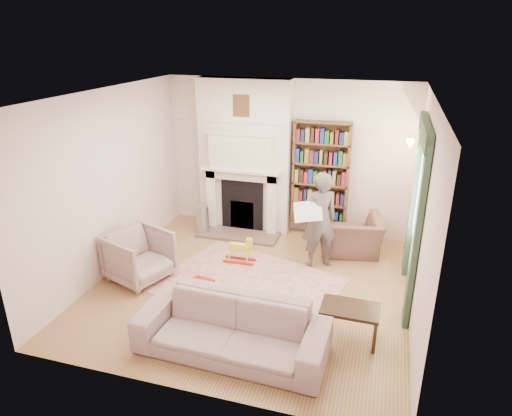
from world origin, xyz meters
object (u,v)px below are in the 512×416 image
(man_reading, at_px, (319,220))
(coffee_table, at_px, (349,323))
(armchair_left, at_px, (139,256))
(bookcase, at_px, (321,174))
(armchair_reading, at_px, (350,235))
(rocking_horse, at_px, (239,250))
(paraffin_heater, at_px, (202,220))
(sofa, at_px, (232,329))

(man_reading, distance_m, coffee_table, 1.99)
(armchair_left, xyz_separation_m, man_reading, (2.52, 1.21, 0.40))
(bookcase, relative_size, armchair_reading, 1.85)
(man_reading, relative_size, coffee_table, 2.25)
(coffee_table, distance_m, rocking_horse, 2.44)
(armchair_reading, height_order, coffee_table, armchair_reading)
(bookcase, bearing_deg, armchair_left, -134.11)
(paraffin_heater, bearing_deg, coffee_table, -39.32)
(paraffin_heater, bearing_deg, armchair_left, -98.09)
(man_reading, height_order, paraffin_heater, man_reading)
(rocking_horse, bearing_deg, sofa, -75.69)
(armchair_left, bearing_deg, armchair_reading, -38.60)
(bookcase, relative_size, man_reading, 1.18)
(sofa, height_order, man_reading, man_reading)
(sofa, relative_size, man_reading, 1.42)
(armchair_left, distance_m, sofa, 2.27)
(armchair_left, bearing_deg, paraffin_heater, 12.03)
(coffee_table, bearing_deg, rocking_horse, 142.95)
(sofa, relative_size, paraffin_heater, 4.06)
(armchair_left, xyz_separation_m, sofa, (1.91, -1.23, -0.06))
(man_reading, bearing_deg, coffee_table, 81.47)
(sofa, distance_m, rocking_horse, 2.24)
(armchair_reading, bearing_deg, paraffin_heater, -11.83)
(armchair_left, height_order, paraffin_heater, armchair_left)
(bookcase, xyz_separation_m, armchair_reading, (0.64, -0.60, -0.85))
(bookcase, relative_size, rocking_horse, 3.61)
(paraffin_heater, relative_size, rocking_horse, 1.07)
(sofa, relative_size, rocking_horse, 4.36)
(armchair_reading, distance_m, paraffin_heater, 2.71)
(armchair_reading, relative_size, armchair_left, 1.19)
(bookcase, distance_m, armchair_left, 3.45)
(coffee_table, xyz_separation_m, rocking_horse, (-1.92, 1.50, 0.00))
(man_reading, bearing_deg, paraffin_heater, -44.86)
(paraffin_heater, bearing_deg, bookcase, 15.51)
(bookcase, height_order, armchair_reading, bookcase)
(coffee_table, bearing_deg, bookcase, 107.19)
(coffee_table, bearing_deg, sofa, -152.33)
(bookcase, bearing_deg, paraffin_heater, -164.49)
(armchair_reading, xyz_separation_m, man_reading, (-0.45, -0.60, 0.46))
(armchair_reading, relative_size, man_reading, 0.63)
(bookcase, bearing_deg, rocking_horse, -125.25)
(bookcase, height_order, coffee_table, bookcase)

